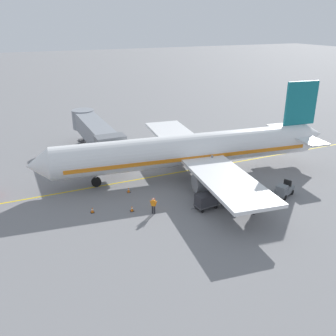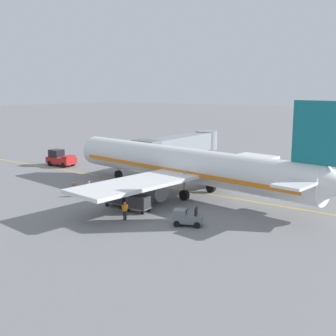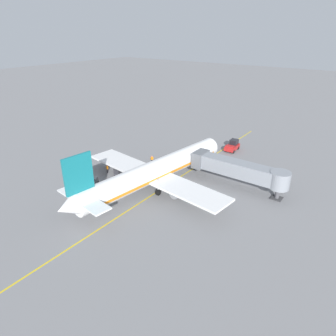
% 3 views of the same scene
% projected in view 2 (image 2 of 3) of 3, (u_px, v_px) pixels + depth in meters
% --- Properties ---
extents(ground_plane, '(400.00, 400.00, 0.00)m').
position_uv_depth(ground_plane, '(181.00, 190.00, 50.68)').
color(ground_plane, slate).
extents(gate_lead_in_line, '(0.24, 80.00, 0.01)m').
position_uv_depth(gate_lead_in_line, '(181.00, 189.00, 50.68)').
color(gate_lead_in_line, gold).
rests_on(gate_lead_in_line, ground).
extents(parked_airliner, '(30.40, 37.34, 10.63)m').
position_uv_depth(parked_airliner, '(186.00, 165.00, 48.24)').
color(parked_airliner, white).
rests_on(parked_airliner, ground).
extents(jet_bridge, '(17.61, 3.50, 4.98)m').
position_uv_depth(jet_bridge, '(180.00, 145.00, 62.53)').
color(jet_bridge, gray).
rests_on(jet_bridge, ground).
extents(pushback_tractor, '(2.42, 4.51, 2.40)m').
position_uv_depth(pushback_tractor, '(61.00, 159.00, 65.46)').
color(pushback_tractor, '#B21E1E').
rests_on(pushback_tractor, ground).
extents(baggage_tug_lead, '(2.12, 2.77, 1.62)m').
position_uv_depth(baggage_tug_lead, '(187.00, 218.00, 37.55)').
color(baggage_tug_lead, slate).
rests_on(baggage_tug_lead, ground).
extents(baggage_cart_front, '(1.53, 2.96, 1.58)m').
position_uv_depth(baggage_cart_front, '(117.00, 197.00, 43.49)').
color(baggage_cart_front, '#4C4C51').
rests_on(baggage_cart_front, ground).
extents(baggage_cart_second_in_train, '(1.53, 2.96, 1.58)m').
position_uv_depth(baggage_cart_second_in_train, '(138.00, 202.00, 41.57)').
color(baggage_cart_second_in_train, '#4C4C51').
rests_on(baggage_cart_second_in_train, ground).
extents(ground_crew_wing_walker, '(0.52, 0.62, 1.69)m').
position_uv_depth(ground_crew_wing_walker, '(89.00, 188.00, 47.46)').
color(ground_crew_wing_walker, '#232328').
rests_on(ground_crew_wing_walker, ground).
extents(ground_crew_loader, '(0.73, 0.30, 1.69)m').
position_uv_depth(ground_crew_loader, '(125.00, 210.00, 39.04)').
color(ground_crew_loader, '#232328').
rests_on(ground_crew_loader, ground).
extents(safety_cone_nose_left, '(0.36, 0.36, 0.59)m').
position_uv_depth(safety_cone_nose_left, '(119.00, 184.00, 52.41)').
color(safety_cone_nose_left, black).
rests_on(safety_cone_nose_left, ground).
extents(safety_cone_nose_right, '(0.36, 0.36, 0.59)m').
position_uv_depth(safety_cone_nose_right, '(87.00, 189.00, 49.65)').
color(safety_cone_nose_right, black).
rests_on(safety_cone_nose_right, ground).
extents(safety_cone_wing_tip, '(0.36, 0.36, 0.59)m').
position_uv_depth(safety_cone_wing_tip, '(74.00, 183.00, 52.82)').
color(safety_cone_wing_tip, black).
rests_on(safety_cone_wing_tip, ground).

